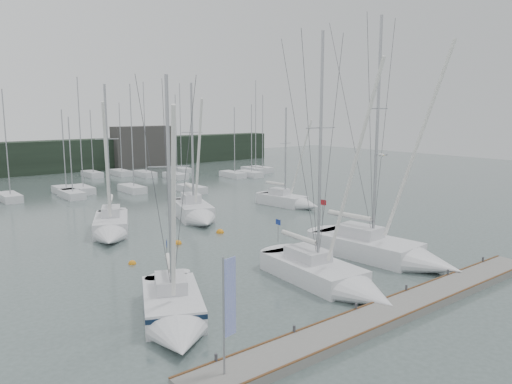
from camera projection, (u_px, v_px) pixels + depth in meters
ground at (323, 285)px, 28.11m from camera, size 160.00×160.00×0.00m
dock at (398, 309)px, 24.22m from camera, size 24.00×2.00×0.40m
far_treeline at (27, 158)px, 75.58m from camera, size 90.00×4.00×5.00m
far_building_right at (142, 147)px, 84.93m from camera, size 10.00×3.00×7.00m
mast_forest at (61, 188)px, 59.58m from camera, size 61.54×27.11×14.84m
sailboat_near_left at (175, 316)px, 22.59m from camera, size 5.66×8.18×12.22m
sailboat_near_center at (337, 281)px, 27.26m from camera, size 3.74×9.80×14.97m
sailboat_near_right at (395, 254)px, 32.04m from camera, size 4.07×10.76×16.66m
sailboat_mid_b at (111, 229)px, 38.79m from camera, size 5.82×8.75×12.52m
sailboat_mid_c at (197, 214)px, 44.19m from camera, size 5.16×8.72×12.92m
sailboat_mid_e at (293, 202)px, 50.60m from camera, size 3.23×7.36×10.69m
buoy_a at (178, 244)px, 36.72m from camera, size 0.57×0.57×0.57m
buoy_b at (220, 233)px, 40.02m from camera, size 0.63×0.63×0.63m
buoy_c at (132, 264)px, 31.92m from camera, size 0.50×0.50×0.50m
dock_banner at (228, 304)px, 17.64m from camera, size 0.65×0.17×4.34m
seagull at (381, 155)px, 28.41m from camera, size 0.93×0.42×0.18m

